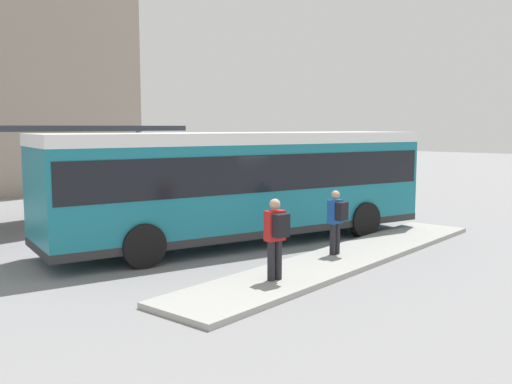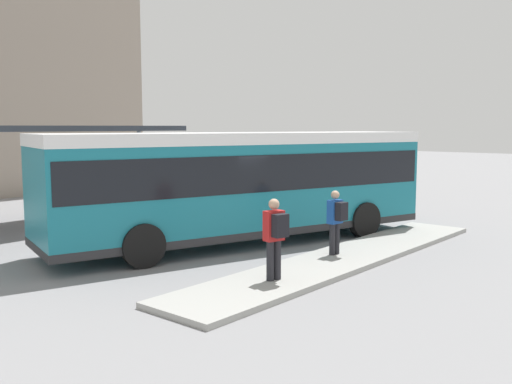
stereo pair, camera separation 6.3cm
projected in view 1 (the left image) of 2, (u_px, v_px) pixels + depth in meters
The scene contains 9 objects.
ground_plane at pixel (243, 243), 16.02m from camera, with size 120.00×120.00×0.00m, color gray.
curb_island at pixel (345, 258), 13.91m from camera, with size 11.28×1.80×0.12m.
city_bus at pixel (243, 179), 15.82m from camera, with size 11.35×5.76×3.08m.
pedestrian_waiting at pixel (337, 218), 13.90m from camera, with size 0.40×0.43×1.58m.
pedestrian_companion at pixel (276, 234), 11.54m from camera, with size 0.45×0.50×1.68m.
bicycle_green at pixel (360, 200), 22.40m from camera, with size 0.48×1.80×0.77m.
bicycle_yellow at pixel (348, 199), 23.07m from camera, with size 0.48×1.59×0.69m.
bicycle_white at pixel (332, 197), 23.48m from camera, with size 0.48×1.55×0.68m.
station_shelter at pixel (16, 130), 17.92m from camera, with size 11.28×3.46×3.28m.
Camera 1 is at (-11.83, -10.40, 3.25)m, focal length 40.00 mm.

